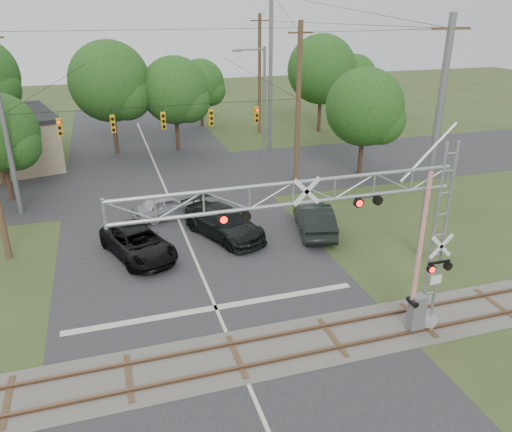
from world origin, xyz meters
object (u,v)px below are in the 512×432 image
object	(u,v)px
sedan_silver	(168,206)
streetlight	(262,104)
car_dark	(224,223)
pickup_black	(138,243)
crossing_gantry	(354,229)
traffic_signal_span	(177,115)

from	to	relation	value
sedan_silver	streetlight	bearing A→B (deg)	-62.21
car_dark	streetlight	xyz separation A→B (m)	(6.01, 11.49, 4.51)
pickup_black	sedan_silver	size ratio (longest dim) A/B	1.25
pickup_black	car_dark	distance (m)	5.06
car_dark	pickup_black	bearing A→B (deg)	168.88
crossing_gantry	pickup_black	size ratio (longest dim) A/B	2.34
crossing_gantry	pickup_black	xyz separation A→B (m)	(-7.15, 9.97, -4.16)
traffic_signal_span	pickup_black	xyz separation A→B (m)	(-3.71, -8.39, -4.94)
crossing_gantry	traffic_signal_span	xyz separation A→B (m)	(-3.44, 18.36, 0.78)
crossing_gantry	streetlight	bearing A→B (deg)	80.45
crossing_gantry	car_dark	size ratio (longest dim) A/B	2.20
traffic_signal_span	car_dark	distance (m)	8.85
streetlight	car_dark	bearing A→B (deg)	-117.60
pickup_black	sedan_silver	xyz separation A→B (m)	(2.24, 4.89, -0.01)
crossing_gantry	car_dark	bearing A→B (deg)	101.31
crossing_gantry	streetlight	distance (m)	22.88
crossing_gantry	sedan_silver	xyz separation A→B (m)	(-4.91, 14.86, -4.17)
crossing_gantry	pickup_black	distance (m)	12.96
traffic_signal_span	sedan_silver	distance (m)	6.24
pickup_black	sedan_silver	bearing A→B (deg)	46.12
traffic_signal_span	pickup_black	world-z (taller)	traffic_signal_span
traffic_signal_span	car_dark	bearing A→B (deg)	-80.43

